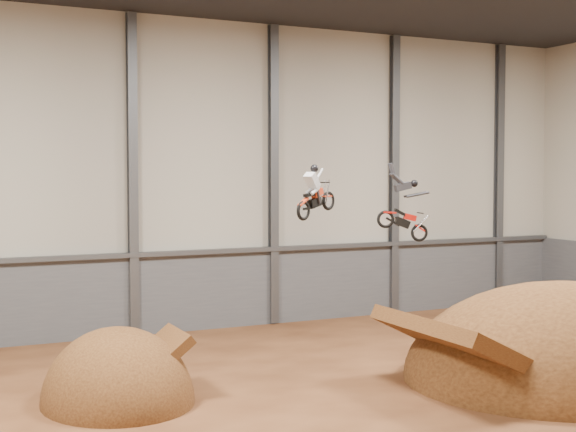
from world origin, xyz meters
The scene contains 12 objects.
floor centered at (0.00, 0.00, 0.00)m, with size 40.00×40.00×0.00m, color #452412.
back_wall centered at (0.00, 15.00, 7.00)m, with size 40.00×0.10×14.00m, color #A9A496.
lower_band_back centered at (0.00, 14.90, 1.75)m, with size 39.80×0.18×3.50m, color #4F5156.
steel_rail centered at (0.00, 14.75, 3.55)m, with size 39.80×0.35×0.20m, color #47494F.
steel_column_2 centered at (-3.33, 14.80, 7.00)m, with size 0.40×0.36×13.90m, color #47494F.
steel_column_3 centered at (3.33, 14.80, 7.00)m, with size 0.40×0.36×13.90m, color #47494F.
steel_column_4 centered at (10.00, 14.80, 7.00)m, with size 0.40×0.36×13.90m, color #47494F.
steel_column_5 centered at (16.67, 14.80, 7.00)m, with size 0.40×0.36×13.90m, color #47494F.
takeoff_ramp centered at (-6.38, 5.01, 0.00)m, with size 4.65×5.36×4.65m, color #3C210F.
landing_ramp centered at (8.33, 1.37, 0.00)m, with size 11.49×10.16×6.63m, color #3C210F.
fmx_rider_a centered at (0.07, 4.09, 6.61)m, with size 2.00×0.76×1.81m, color red, non-canonical shape.
fmx_rider_b centered at (3.02, 3.69, 6.07)m, with size 2.50×0.72×2.15m, color red, non-canonical shape.
Camera 1 is at (-12.12, -19.30, 7.05)m, focal length 50.00 mm.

